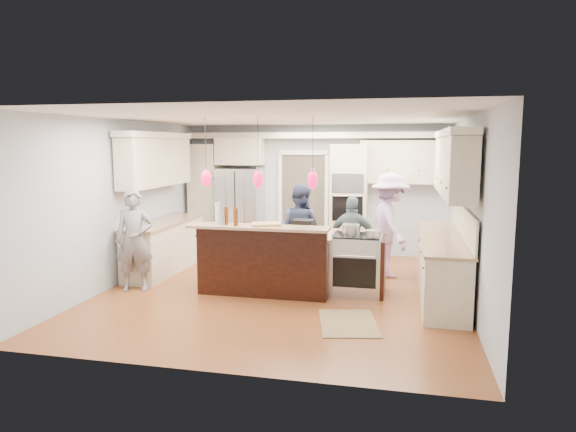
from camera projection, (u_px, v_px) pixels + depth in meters
name	position (u px, v px, depth m)	size (l,w,h in m)	color
ground_plane	(283.00, 291.00, 8.11)	(6.00, 6.00, 0.00)	brown
room_shell	(283.00, 176.00, 7.86)	(5.54, 6.04, 2.72)	#B2BCC6
refrigerator	(240.00, 211.00, 10.87)	(0.90, 0.70, 1.80)	#B7B7BC
oven_column	(349.00, 202.00, 10.37)	(0.72, 0.69, 2.30)	beige
back_upper_cabinets	(278.00, 175.00, 10.71)	(5.30, 0.61, 2.54)	beige
right_counter_run	(445.00, 228.00, 7.73)	(0.64, 3.10, 2.51)	beige
left_cabinets	(162.00, 214.00, 9.26)	(0.64, 2.30, 2.51)	beige
kitchen_island	(269.00, 259.00, 8.17)	(2.10, 1.46, 1.12)	black
island_range	(358.00, 264.00, 7.94)	(0.82, 0.71, 0.92)	#B7B7BC
pendant_lights	(258.00, 179.00, 7.42)	(1.75, 0.15, 1.03)	black
person_bar_end	(134.00, 240.00, 8.06)	(0.59, 0.38, 1.60)	slate
person_far_left	(300.00, 230.00, 8.99)	(0.78, 0.61, 1.61)	navy
person_far_right	(352.00, 239.00, 8.62)	(0.84, 0.35, 1.44)	slate
person_range_side	(390.00, 225.00, 8.89)	(1.17, 0.67, 1.82)	#B590C3
floor_rug	(348.00, 323.00, 6.64)	(0.72, 1.06, 0.01)	olive
water_bottle	(218.00, 214.00, 7.62)	(0.07, 0.07, 0.32)	silver
beer_bottle_a	(226.00, 217.00, 7.60)	(0.06, 0.06, 0.23)	#4F290E
beer_bottle_b	(236.00, 217.00, 7.46)	(0.07, 0.07, 0.26)	#4F290E
beer_bottle_c	(226.00, 215.00, 7.67)	(0.06, 0.06, 0.26)	#4F290E
drink_can	(222.00, 220.00, 7.55)	(0.07, 0.07, 0.14)	#B7B7BC
cutting_board	(266.00, 224.00, 7.53)	(0.41, 0.29, 0.03)	#DDB466
pot_large	(351.00, 229.00, 7.91)	(0.27, 0.27, 0.16)	#B7B7BC
pot_small	(372.00, 233.00, 7.70)	(0.20, 0.20, 0.10)	#B7B7BC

